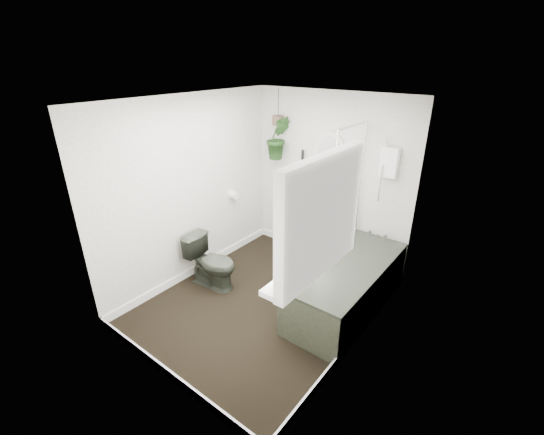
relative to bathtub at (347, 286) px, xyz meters
The scene contains 22 objects.
floor 0.99m from the bathtub, 147.99° to the right, with size 2.30×2.80×0.02m, color black.
ceiling 2.23m from the bathtub, 147.99° to the right, with size 2.30×2.80×0.02m, color white.
wall_back 1.49m from the bathtub, 131.32° to the left, with size 2.30×0.02×2.30m, color silver.
wall_front 2.24m from the bathtub, 112.73° to the right, with size 2.30×0.02×2.30m, color silver.
wall_left 2.20m from the bathtub, 165.69° to the right, with size 0.02×2.80×2.30m, color silver.
wall_right 1.06m from the bathtub, 54.25° to the right, with size 0.02×2.80×2.30m, color silver.
skirting 0.97m from the bathtub, 147.99° to the right, with size 2.30×2.80×0.10m, color white.
bathtub is the anchor object (origin of this frame).
bath_screen 1.15m from the bathtub, 123.96° to the left, with size 0.04×0.72×1.40m, color silver, non-canonical shape.
shower_box 1.51m from the bathtub, 90.00° to the left, with size 0.20×0.10×0.35m, color white.
oval_mirror 1.70m from the bathtub, 132.91° to the left, with size 0.46×0.03×0.62m, color beige.
wall_sconce 1.85m from the bathtub, 144.57° to the left, with size 0.04×0.04×0.22m, color black.
toilet_roll_holder 2.01m from the bathtub, behind, with size 0.11×0.11×0.11m, color white.
window_recess 1.84m from the bathtub, 76.41° to the right, with size 0.08×1.00×0.90m, color white.
window_sill 1.54m from the bathtub, 79.61° to the right, with size 0.18×1.00×0.04m, color white.
window_blinds 1.83m from the bathtub, 78.46° to the right, with size 0.01×0.86×0.76m, color white.
toilet 1.66m from the bathtub, 158.42° to the right, with size 0.37×0.65×0.66m, color #292D24.
pedestal_sink 1.05m from the bathtub, 141.25° to the left, with size 0.57×0.48×0.97m, color #292D24, non-canonical shape.
sill_plant 1.67m from the bathtub, 81.93° to the right, with size 0.23×0.20×0.25m, color black.
hanging_plant 2.19m from the bathtub, 154.08° to the left, with size 0.32×0.26×0.59m, color black.
soap_bottle 0.84m from the bathtub, 112.95° to the right, with size 0.09×0.10×0.21m, color #2E2628.
hanging_pot 2.34m from the bathtub, 154.08° to the left, with size 0.16×0.16×0.12m, color #4E3B2D.
Camera 1 is at (2.23, -2.73, 2.69)m, focal length 24.00 mm.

